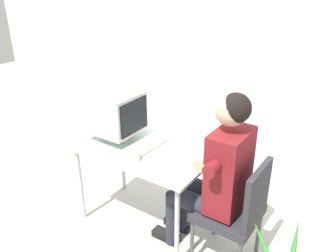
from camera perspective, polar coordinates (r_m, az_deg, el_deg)
ground_plane at (r=3.23m, az=-3.48°, el=-15.03°), size 12.00×12.00×0.00m
wall_back at (r=3.61m, az=13.97°, el=15.09°), size 8.00×0.10×3.00m
desk at (r=2.85m, az=-3.81°, el=-4.86°), size 1.10×0.67×0.73m
crt_monitor at (r=2.90m, az=-8.46°, el=2.23°), size 0.39×0.37×0.41m
keyboard at (r=2.83m, az=-3.64°, el=-3.09°), size 0.19×0.44×0.03m
office_chair at (r=2.61m, az=11.15°, el=-13.07°), size 0.43×0.43×0.86m
person_seated at (r=2.52m, az=7.82°, el=-7.37°), size 0.69×0.56×1.34m
desk_mug at (r=2.62m, az=-5.55°, el=-4.87°), size 0.08×0.09×0.08m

